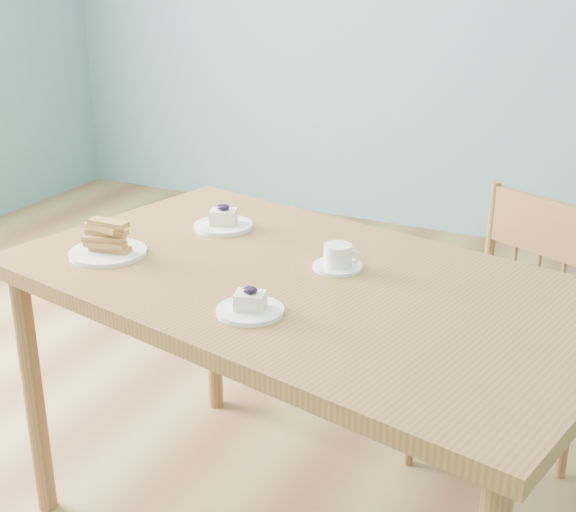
% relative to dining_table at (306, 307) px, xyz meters
% --- Properties ---
extents(room, '(5.01, 5.01, 2.71)m').
position_rel_dining_table_xyz_m(room, '(-0.27, 0.09, 0.66)').
color(room, olive).
rests_on(room, ground).
extents(dining_table, '(1.56, 1.09, 0.76)m').
position_rel_dining_table_xyz_m(dining_table, '(0.00, 0.00, 0.00)').
color(dining_table, '#935D37').
rests_on(dining_table, ground).
extents(dining_chair, '(0.50, 0.49, 0.84)m').
position_rel_dining_table_xyz_m(dining_chair, '(0.37, 0.55, -0.26)').
color(dining_chair, '#935D37').
rests_on(dining_chair, ground).
extents(cheesecake_plate_near, '(0.14, 0.14, 0.06)m').
position_rel_dining_table_xyz_m(cheesecake_plate_near, '(-0.02, -0.23, 0.09)').
color(cheesecake_plate_near, white).
rests_on(cheesecake_plate_near, dining_table).
extents(cheesecake_plate_far, '(0.16, 0.16, 0.07)m').
position_rel_dining_table_xyz_m(cheesecake_plate_far, '(-0.35, 0.22, 0.09)').
color(cheesecake_plate_far, white).
rests_on(cheesecake_plate_far, dining_table).
extents(coffee_cup, '(0.12, 0.12, 0.06)m').
position_rel_dining_table_xyz_m(coffee_cup, '(0.04, 0.09, 0.10)').
color(coffee_cup, white).
rests_on(coffee_cup, dining_table).
extents(biscotti_plate, '(0.19, 0.19, 0.09)m').
position_rel_dining_table_xyz_m(biscotti_plate, '(-0.51, -0.09, 0.10)').
color(biscotti_plate, white).
rests_on(biscotti_plate, dining_table).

